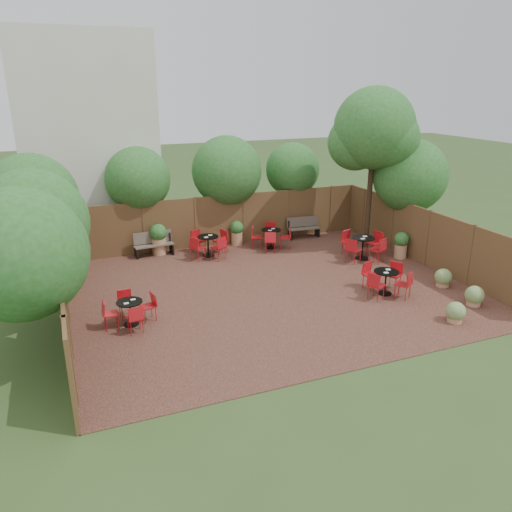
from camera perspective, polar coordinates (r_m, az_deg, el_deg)
name	(u,v)px	position (r m, az deg, el deg)	size (l,w,h in m)	color
ground	(270,290)	(15.69, 1.63, -3.88)	(80.00, 80.00, 0.00)	#354F23
courtyard_paving	(270,289)	(15.69, 1.63, -3.85)	(12.00, 10.00, 0.02)	#321914
fence_back	(221,220)	(19.80, -4.08, 4.09)	(12.00, 0.08, 2.00)	brown
fence_left	(64,288)	(14.20, -21.20, -3.44)	(0.08, 10.00, 2.00)	brown
fence_right	(427,238)	(18.44, 19.06, 1.91)	(0.08, 10.00, 2.00)	brown
neighbour_building	(88,140)	(21.38, -18.72, 12.47)	(5.00, 4.00, 8.00)	beige
overhang_foliage	(184,192)	(16.45, -8.26, 7.29)	(16.08, 10.89, 2.79)	#225C1D
courtyard_tree	(374,133)	(19.25, 13.37, 13.52)	(3.04, 2.99, 6.07)	black
park_bench_left	(153,243)	(18.97, -11.67, 1.42)	(1.49, 0.60, 0.90)	brown
park_bench_right	(303,227)	(20.90, 5.45, 3.33)	(1.41, 0.57, 0.85)	brown
bistro_tables	(285,257)	(17.22, 3.32, -0.12)	(10.28, 7.00, 0.94)	black
planters	(193,242)	(18.49, -7.26, 1.64)	(11.89, 4.33, 1.17)	tan
low_shrubs	(457,294)	(15.78, 22.10, -4.07)	(1.97, 2.64, 0.59)	tan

